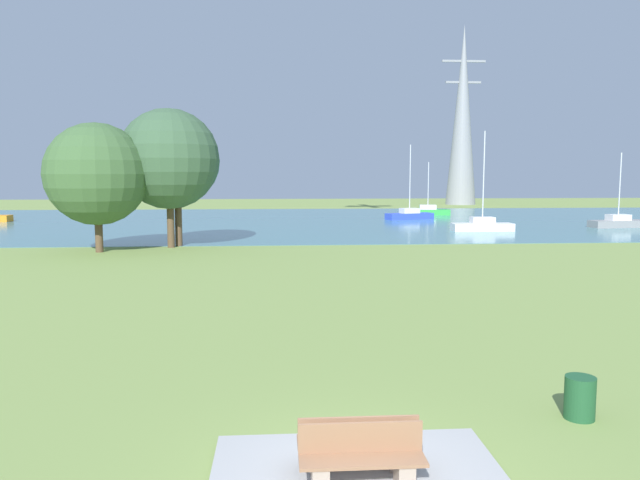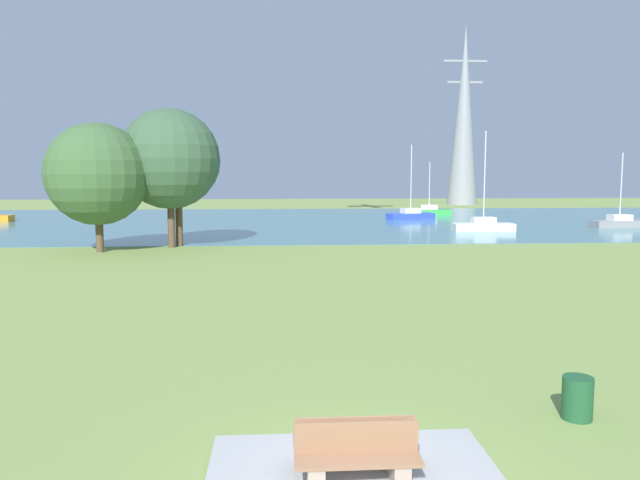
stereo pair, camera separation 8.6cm
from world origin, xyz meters
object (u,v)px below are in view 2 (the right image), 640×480
at_px(sailboat_green, 429,211).
at_px(electricity_pylon, 464,116).
at_px(tree_mid_shore, 178,161).
at_px(bench_facing_water, 353,446).
at_px(litter_bin, 577,398).
at_px(tree_west_near, 97,174).
at_px(sailboat_white, 483,225).
at_px(tree_east_near, 170,159).
at_px(sailboat_gray, 619,222).
at_px(sailboat_blue, 411,215).
at_px(bench_facing_inland, 358,463).

bearing_deg(sailboat_green, electricity_pylon, 65.00).
height_order(sailboat_green, tree_mid_shore, tree_mid_shore).
height_order(bench_facing_water, sailboat_green, sailboat_green).
bearing_deg(sailboat_green, litter_bin, -101.20).
bearing_deg(tree_mid_shore, tree_west_near, -147.09).
relative_size(sailboat_white, tree_east_near, 0.92).
bearing_deg(tree_east_near, bench_facing_water, -75.21).
bearing_deg(tree_west_near, tree_east_near, 28.15).
distance_m(bench_facing_water, litter_bin, 4.80).
distance_m(sailboat_gray, tree_west_near, 41.58).
height_order(sailboat_blue, electricity_pylon, electricity_pylon).
height_order(sailboat_white, tree_east_near, tree_east_near).
relative_size(litter_bin, sailboat_blue, 0.11).
xyz_separation_m(tree_east_near, tree_mid_shore, (0.37, 0.66, -0.12)).
bearing_deg(tree_east_near, sailboat_green, 50.52).
height_order(bench_facing_water, sailboat_white, sailboat_white).
bearing_deg(tree_west_near, sailboat_gray, 19.02).
xyz_separation_m(sailboat_white, tree_west_near, (-26.62, -11.25, 4.04)).
xyz_separation_m(bench_facing_water, bench_facing_inland, (0.00, -0.54, 0.00)).
height_order(bench_facing_water, tree_mid_shore, tree_mid_shore).
bearing_deg(sailboat_white, sailboat_green, 89.04).
xyz_separation_m(sailboat_gray, tree_mid_shore, (-34.97, -10.81, 4.86)).
xyz_separation_m(sailboat_green, tree_west_near, (-26.93, -30.14, 4.06)).
xyz_separation_m(bench_facing_inland, sailboat_blue, (12.01, 51.72, -0.00)).
relative_size(bench_facing_water, sailboat_white, 0.23).
distance_m(sailboat_gray, sailboat_white, 12.70).
relative_size(tree_west_near, tree_east_near, 0.88).
xyz_separation_m(bench_facing_water, sailboat_green, (15.43, 57.40, -0.02)).
distance_m(tree_west_near, tree_mid_shore, 5.00).
height_order(bench_facing_water, litter_bin, bench_facing_water).
xyz_separation_m(tree_west_near, tree_mid_shore, (4.15, 2.68, 0.80)).
bearing_deg(sailboat_green, sailboat_gray, -53.80).
distance_m(litter_bin, tree_mid_shore, 30.86).
relative_size(sailboat_gray, electricity_pylon, 0.24).
bearing_deg(bench_facing_inland, tree_mid_shore, 103.58).
bearing_deg(litter_bin, bench_facing_inland, -151.60).
height_order(bench_facing_water, sailboat_gray, sailboat_gray).
distance_m(litter_bin, sailboat_white, 38.19).
bearing_deg(bench_facing_water, sailboat_green, 74.96).
relative_size(sailboat_blue, tree_mid_shore, 0.92).
height_order(sailboat_green, tree_east_near, tree_east_near).
height_order(litter_bin, tree_mid_shore, tree_mid_shore).
bearing_deg(sailboat_white, tree_mid_shore, -159.12).
bearing_deg(tree_east_near, sailboat_white, 22.01).
distance_m(tree_west_near, electricity_pylon, 65.32).
relative_size(bench_facing_water, litter_bin, 2.25).
distance_m(litter_bin, sailboat_gray, 45.29).
xyz_separation_m(sailboat_blue, electricity_pylon, (13.98, 28.88, 12.52)).
distance_m(sailboat_blue, tree_east_near, 29.90).
bearing_deg(sailboat_blue, sailboat_green, 61.24).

